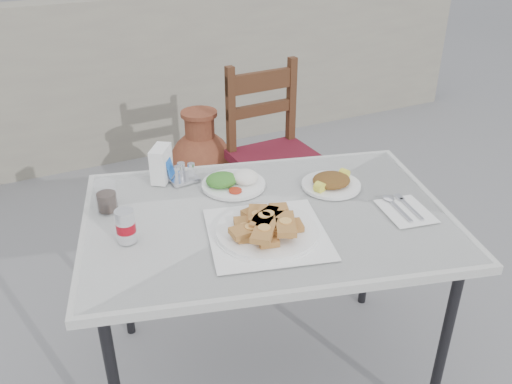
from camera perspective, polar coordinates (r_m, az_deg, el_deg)
name	(u,v)px	position (r m, az deg, el deg)	size (l,w,h in m)	color
ground	(289,360)	(2.54, 3.53, -17.28)	(80.00, 80.00, 0.00)	slate
cafe_table	(267,226)	(2.01, 1.22, -3.63)	(1.52, 1.22, 0.81)	black
pide_plate	(267,225)	(1.84, 1.19, -3.48)	(0.49, 0.49, 0.08)	white
salad_rice_plate	(233,181)	(2.15, -2.46, 1.16)	(0.25, 0.25, 0.06)	white
salad_chopped_plate	(331,182)	(2.17, 7.93, 1.05)	(0.24, 0.24, 0.05)	white
soda_can	(126,226)	(1.85, -13.56, -3.49)	(0.07, 0.07, 0.12)	silver
cola_glass	(107,198)	(2.05, -15.46, -0.61)	(0.08, 0.08, 0.11)	white
napkin_holder	(161,164)	(2.21, -9.94, 2.94)	(0.12, 0.13, 0.14)	white
condiment_caddy	(184,175)	(2.21, -7.63, 1.81)	(0.12, 0.10, 0.08)	silver
cutlery_napkin	(403,208)	(2.07, 15.20, -1.69)	(0.20, 0.24, 0.02)	white
chair	(274,155)	(3.08, 1.93, 3.90)	(0.47, 0.47, 1.03)	#32190D
terracotta_urn	(202,171)	(3.35, -5.71, 2.19)	(0.42, 0.42, 0.72)	brown
back_wall	(131,79)	(4.29, -13.07, 11.48)	(6.00, 0.25, 1.20)	gray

